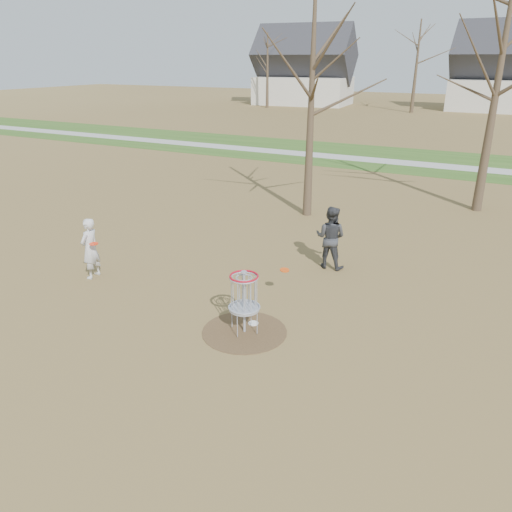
{
  "coord_description": "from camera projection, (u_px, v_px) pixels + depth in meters",
  "views": [
    {
      "loc": [
        4.42,
        -8.05,
        5.38
      ],
      "look_at": [
        -0.5,
        1.5,
        1.1
      ],
      "focal_mm": 35.0,
      "sensor_mm": 36.0,
      "label": 1
    }
  ],
  "objects": [
    {
      "name": "discs_in_play",
      "position": [
        190.0,
        257.0,
        12.1
      ],
      "size": [
        4.95,
        1.46,
        0.3
      ],
      "color": "#E6480C",
      "rests_on": "ground"
    },
    {
      "name": "disc_grounded",
      "position": [
        253.0,
        323.0,
        10.81
      ],
      "size": [
        0.22,
        0.22,
        0.02
      ],
      "primitive_type": "cylinder",
      "color": "white",
      "rests_on": "dirt_circle"
    },
    {
      "name": "player_standing",
      "position": [
        90.0,
        248.0,
        12.86
      ],
      "size": [
        0.44,
        0.62,
        1.61
      ],
      "primitive_type": "imported",
      "rotation": [
        0.0,
        0.0,
        -1.48
      ],
      "color": "silver",
      "rests_on": "ground"
    },
    {
      "name": "bare_trees",
      "position": [
        493.0,
        58.0,
        37.33
      ],
      "size": [
        52.62,
        44.98,
        9.0
      ],
      "color": "#382B1E",
      "rests_on": "ground"
    },
    {
      "name": "ground",
      "position": [
        244.0,
        332.0,
        10.52
      ],
      "size": [
        160.0,
        160.0,
        0.0
      ],
      "primitive_type": "plane",
      "color": "brown",
      "rests_on": "ground"
    },
    {
      "name": "disc_golf_basket",
      "position": [
        244.0,
        293.0,
        10.18
      ],
      "size": [
        0.64,
        0.64,
        1.35
      ],
      "color": "#9EA3AD",
      "rests_on": "ground"
    },
    {
      "name": "dirt_circle",
      "position": [
        244.0,
        332.0,
        10.52
      ],
      "size": [
        1.8,
        1.8,
        0.01
      ],
      "primitive_type": "cylinder",
      "color": "#47331E",
      "rests_on": "ground"
    },
    {
      "name": "player_throwing",
      "position": [
        330.0,
        237.0,
        13.46
      ],
      "size": [
        0.84,
        0.66,
        1.73
      ],
      "primitive_type": "imported",
      "rotation": [
        0.0,
        0.0,
        3.15
      ],
      "color": "#323337",
      "rests_on": "ground"
    },
    {
      "name": "footpath",
      "position": [
        420.0,
        164.0,
        27.03
      ],
      "size": [
        160.0,
        1.5,
        0.01
      ],
      "primitive_type": "cube",
      "color": "#9E9E99",
      "rests_on": "green_band"
    },
    {
      "name": "green_band",
      "position": [
        424.0,
        161.0,
        27.86
      ],
      "size": [
        160.0,
        8.0,
        0.01
      ],
      "primitive_type": "cube",
      "color": "#2D5119",
      "rests_on": "ground"
    }
  ]
}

